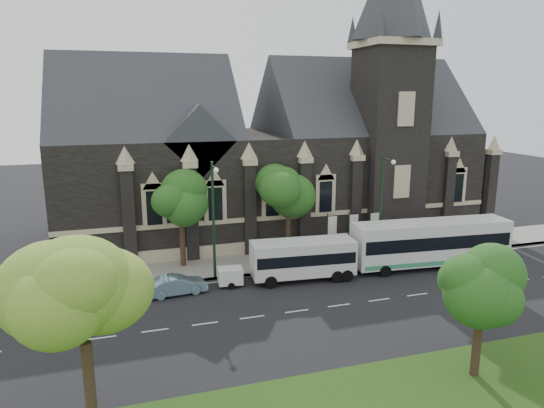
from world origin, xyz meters
name	(u,v)px	position (x,y,z in m)	size (l,w,h in m)	color
ground	(297,311)	(0.00, 0.00, 0.00)	(160.00, 160.00, 0.00)	black
sidewalk	(258,263)	(0.00, 9.50, 0.07)	(80.00, 5.00, 0.15)	gray
museum	(282,151)	(5.12, 18.78, 8.17)	(40.00, 17.70, 29.90)	black
tree_park_near	(88,291)	(-11.77, -8.77, 6.42)	(4.42, 4.42, 8.56)	black
tree_park_east	(483,287)	(6.18, -9.32, 4.62)	(3.40, 3.40, 6.28)	black
tree_walk_right	(290,190)	(3.21, 10.71, 5.82)	(4.08, 4.08, 7.80)	black
tree_walk_left	(183,198)	(-5.80, 10.70, 5.73)	(3.91, 3.91, 7.64)	black
street_lamp_near	(382,202)	(10.00, 7.09, 5.11)	(0.36, 1.88, 9.00)	black
street_lamp_mid	(214,214)	(-4.00, 7.09, 5.11)	(0.36, 1.88, 9.00)	black
banner_flag_left	(330,232)	(6.29, 9.00, 2.38)	(0.90, 0.10, 4.00)	black
banner_flag_center	(352,230)	(8.29, 9.00, 2.38)	(0.90, 0.10, 4.00)	black
banner_flag_right	(373,228)	(10.29, 9.00, 2.38)	(0.90, 0.10, 4.00)	black
tour_coach	(431,242)	(13.26, 4.74, 2.06)	(13.15, 3.82, 3.78)	silver
shuttle_bus	(303,257)	(2.37, 5.18, 1.74)	(7.99, 3.29, 3.01)	silver
box_trailer	(230,276)	(-3.20, 5.49, 0.78)	(2.61, 1.54, 1.37)	silver
sedan	(177,285)	(-7.10, 5.10, 0.68)	(1.44, 4.13, 1.36)	#7598A9
car_far_red	(109,289)	(-11.65, 5.81, 0.68)	(1.60, 3.97, 1.35)	maroon
car_far_black	(26,295)	(-16.86, 6.06, 0.76)	(2.51, 5.45, 1.51)	black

